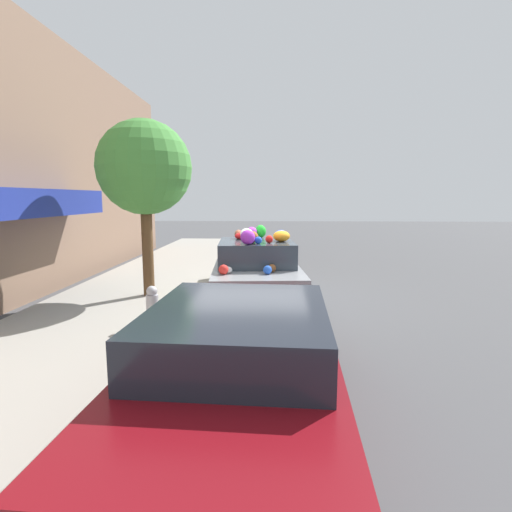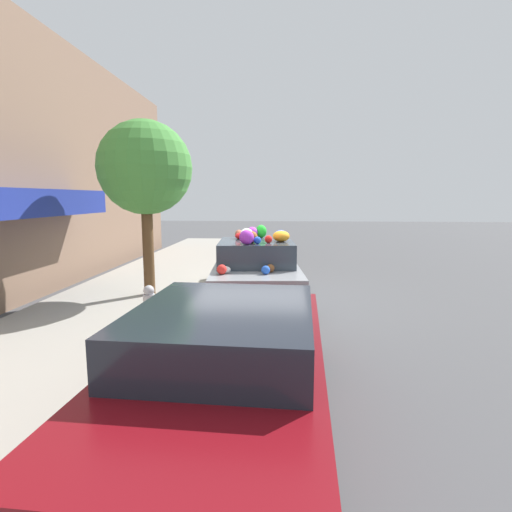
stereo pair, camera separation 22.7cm
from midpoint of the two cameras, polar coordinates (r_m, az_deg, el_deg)
name	(u,v)px [view 1 (the left image)]	position (r m, az deg, el deg)	size (l,w,h in m)	color
ground_plane	(250,299)	(9.08, -1.59, -6.19)	(60.00, 60.00, 0.00)	#4C4C4F
sidewalk_curb	(132,295)	(9.63, -17.90, -5.32)	(24.00, 3.20, 0.14)	#9E998E
building_facade	(26,162)	(10.37, -30.54, 11.52)	(18.00, 1.20, 6.22)	#846651
street_tree	(144,169)	(9.00, -16.36, 11.88)	(2.00, 2.00, 3.77)	brown
fire_hydrant	(152,307)	(6.91, -15.51, -7.02)	(0.20, 0.20, 0.70)	#B2B2B7
art_car	(256,268)	(8.89, -0.71, -1.79)	(4.07, 2.11, 1.64)	gray
parked_car_plain	(241,363)	(4.09, -3.85, -14.96)	(4.50, 2.07, 1.27)	maroon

